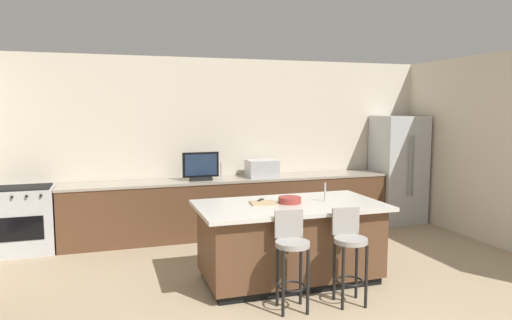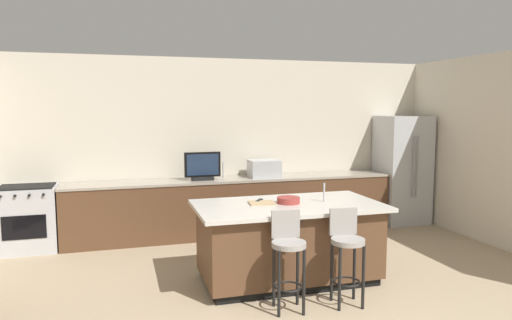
{
  "view_description": "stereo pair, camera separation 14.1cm",
  "coord_description": "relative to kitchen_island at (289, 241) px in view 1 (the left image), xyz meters",
  "views": [
    {
      "loc": [
        -1.86,
        -2.66,
        2.0
      ],
      "look_at": [
        -0.04,
        2.99,
        1.33
      ],
      "focal_mm": 32.57,
      "sensor_mm": 36.0,
      "label": 1
    },
    {
      "loc": [
        -1.72,
        -2.7,
        2.0
      ],
      "look_at": [
        -0.04,
        2.99,
        1.33
      ],
      "focal_mm": 32.57,
      "sensor_mm": 36.0,
      "label": 2
    }
  ],
  "objects": [
    {
      "name": "fruit_bowl",
      "position": [
        0.01,
        0.03,
        0.48
      ],
      "size": [
        0.26,
        0.26,
        0.07
      ],
      "primitive_type": "cylinder",
      "color": "#993833",
      "rests_on": "kitchen_island"
    },
    {
      "name": "counter_back",
      "position": [
        -0.12,
        2.1,
        -0.01
      ],
      "size": [
        5.16,
        0.62,
        0.9
      ],
      "color": "brown",
      "rests_on": "ground_plane"
    },
    {
      "name": "range_oven",
      "position": [
        -3.1,
        2.1,
        -0.0
      ],
      "size": [
        0.79,
        0.63,
        0.92
      ],
      "color": "#B7BABF",
      "rests_on": "ground_plane"
    },
    {
      "name": "kitchen_island",
      "position": [
        0.0,
        0.0,
        0.0
      ],
      "size": [
        2.13,
        1.16,
        0.91
      ],
      "color": "black",
      "rests_on": "ground_plane"
    },
    {
      "name": "bar_stool_right",
      "position": [
        0.34,
        -0.77,
        0.12
      ],
      "size": [
        0.34,
        0.35,
        0.97
      ],
      "rotation": [
        0.0,
        0.0,
        -0.13
      ],
      "color": "gray",
      "rests_on": "ground_plane"
    },
    {
      "name": "refrigerator",
      "position": [
        2.87,
        2.06,
        0.47
      ],
      "size": [
        0.8,
        0.72,
        1.86
      ],
      "color": "#B7BABF",
      "rests_on": "ground_plane"
    },
    {
      "name": "sink_faucet_island",
      "position": [
        0.44,
        -0.0,
        0.55
      ],
      "size": [
        0.02,
        0.02,
        0.22
      ],
      "primitive_type": "cylinder",
      "color": "#B2B2B7",
      "rests_on": "kitchen_island"
    },
    {
      "name": "sink_faucet_back",
      "position": [
        -0.28,
        2.2,
        0.56
      ],
      "size": [
        0.02,
        0.02,
        0.24
      ],
      "primitive_type": "cylinder",
      "color": "#B2B2B7",
      "rests_on": "counter_back"
    },
    {
      "name": "microwave",
      "position": [
        0.37,
        2.1,
        0.57
      ],
      "size": [
        0.48,
        0.36,
        0.27
      ],
      "primitive_type": "cube",
      "color": "#B7BABF",
      "rests_on": "counter_back"
    },
    {
      "name": "tv_remote",
      "position": [
        -0.28,
        0.22,
        0.45
      ],
      "size": [
        0.13,
        0.16,
        0.02
      ],
      "primitive_type": "cube",
      "rotation": [
        0.0,
        0.0,
        -0.61
      ],
      "color": "black",
      "rests_on": "kitchen_island"
    },
    {
      "name": "cell_phone",
      "position": [
        0.12,
        0.19,
        0.45
      ],
      "size": [
        0.14,
        0.16,
        0.01
      ],
      "primitive_type": "cube",
      "rotation": [
        0.0,
        0.0,
        0.59
      ],
      "color": "black",
      "rests_on": "kitchen_island"
    },
    {
      "name": "tv_monitor",
      "position": [
        -0.63,
        2.05,
        0.64
      ],
      "size": [
        0.55,
        0.16,
        0.43
      ],
      "color": "black",
      "rests_on": "counter_back"
    },
    {
      "name": "wall_back",
      "position": [
        -0.11,
        2.48,
        0.93
      ],
      "size": [
        7.38,
        0.12,
        2.78
      ],
      "primitive_type": "cube",
      "color": "beige",
      "rests_on": "ground_plane"
    },
    {
      "name": "cutting_board",
      "position": [
        -0.29,
        0.09,
        0.45
      ],
      "size": [
        0.31,
        0.26,
        0.02
      ],
      "primitive_type": "cube",
      "rotation": [
        0.0,
        0.0,
        -0.1
      ],
      "color": "tan",
      "rests_on": "kitchen_island"
    },
    {
      "name": "bar_stool_left",
      "position": [
        -0.28,
        -0.74,
        0.13
      ],
      "size": [
        0.34,
        0.35,
        0.98
      ],
      "rotation": [
        0.0,
        0.0,
        -0.13
      ],
      "color": "gray",
      "rests_on": "ground_plane"
    }
  ]
}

